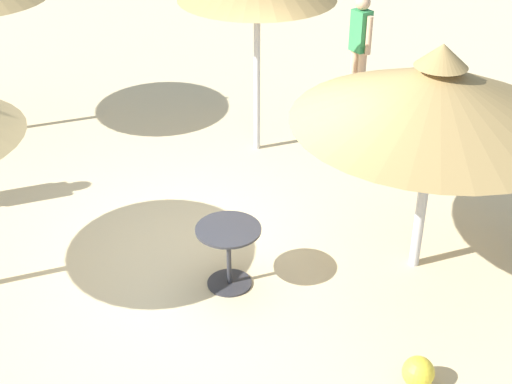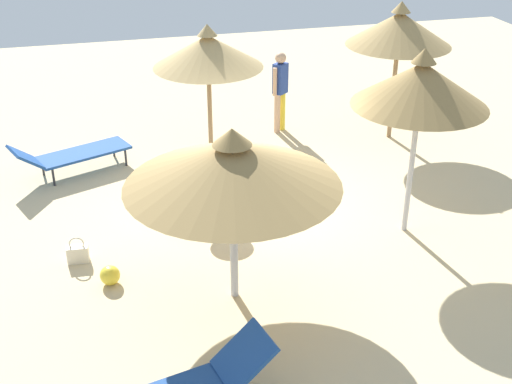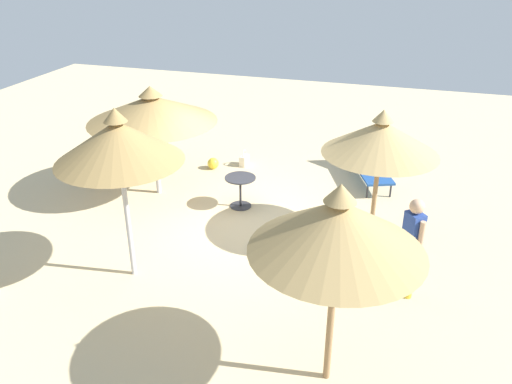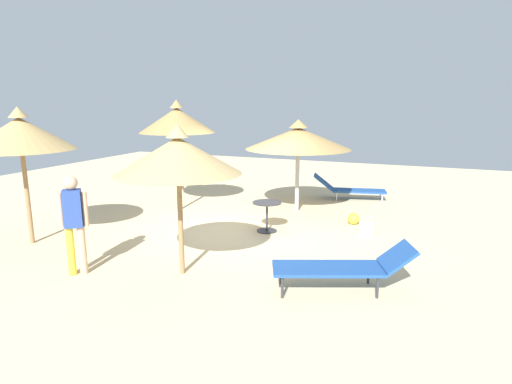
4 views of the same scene
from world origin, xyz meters
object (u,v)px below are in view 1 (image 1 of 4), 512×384
Objects in this scene: parasol_umbrella_front at (437,94)px; side_table_round at (229,246)px; beach_ball at (418,372)px; person_standing_edge at (360,42)px.

parasol_umbrella_front is 4.04× the size of side_table_round.
beach_ball is at bearing 67.16° from parasol_umbrella_front.
person_standing_edge is 6.03× the size of beach_ball.
side_table_round is (2.02, -0.11, -1.52)m from parasol_umbrella_front.
person_standing_edge is 5.11m from side_table_round.
parasol_umbrella_front reaches higher than beach_ball.
parasol_umbrella_front reaches higher than person_standing_edge.
side_table_round reaches higher than beach_ball.
beach_ball is (0.70, 1.65, -1.85)m from parasol_umbrella_front.
side_table_round is at bearing -53.12° from beach_ball.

